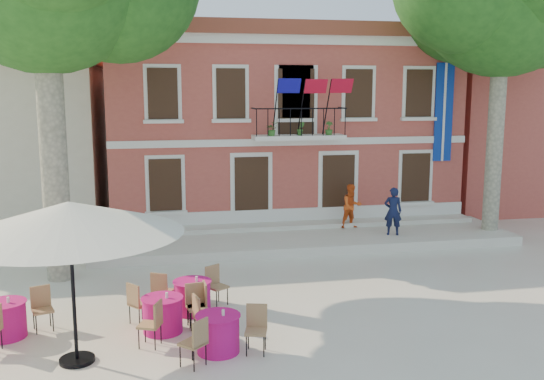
{
  "coord_description": "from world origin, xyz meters",
  "views": [
    {
      "loc": [
        -2.99,
        -14.9,
        5.15
      ],
      "look_at": [
        0.65,
        3.5,
        2.02
      ],
      "focal_mm": 40.0,
      "sensor_mm": 36.0,
      "label": 1
    }
  ],
  "objects_px": {
    "cafe_table_0": "(163,313)",
    "cafe_table_2": "(5,318)",
    "pedestrian_orange": "(352,206)",
    "cafe_table_1": "(218,331)",
    "patio_umbrella": "(69,218)",
    "cafe_table_3": "(192,295)",
    "pedestrian_navy": "(393,211)"
  },
  "relations": [
    {
      "from": "cafe_table_0",
      "to": "cafe_table_3",
      "type": "relative_size",
      "value": 0.99
    },
    {
      "from": "pedestrian_orange",
      "to": "cafe_table_1",
      "type": "height_order",
      "value": "pedestrian_orange"
    },
    {
      "from": "cafe_table_0",
      "to": "cafe_table_1",
      "type": "distance_m",
      "value": 1.63
    },
    {
      "from": "pedestrian_orange",
      "to": "pedestrian_navy",
      "type": "bearing_deg",
      "value": -61.95
    },
    {
      "from": "pedestrian_navy",
      "to": "cafe_table_2",
      "type": "distance_m",
      "value": 12.45
    },
    {
      "from": "patio_umbrella",
      "to": "pedestrian_orange",
      "type": "xyz_separation_m",
      "value": [
        8.35,
        8.56,
        -1.72
      ]
    },
    {
      "from": "cafe_table_0",
      "to": "cafe_table_2",
      "type": "bearing_deg",
      "value": 173.9
    },
    {
      "from": "pedestrian_navy",
      "to": "pedestrian_orange",
      "type": "relative_size",
      "value": 1.04
    },
    {
      "from": "pedestrian_navy",
      "to": "cafe_table_3",
      "type": "relative_size",
      "value": 0.87
    },
    {
      "from": "pedestrian_navy",
      "to": "cafe_table_1",
      "type": "relative_size",
      "value": 0.9
    },
    {
      "from": "pedestrian_navy",
      "to": "cafe_table_0",
      "type": "height_order",
      "value": "pedestrian_navy"
    },
    {
      "from": "pedestrian_orange",
      "to": "cafe_table_3",
      "type": "height_order",
      "value": "pedestrian_orange"
    },
    {
      "from": "pedestrian_orange",
      "to": "cafe_table_1",
      "type": "xyz_separation_m",
      "value": [
        -5.65,
        -8.64,
        -0.65
      ]
    },
    {
      "from": "pedestrian_orange",
      "to": "cafe_table_3",
      "type": "bearing_deg",
      "value": -144.96
    },
    {
      "from": "pedestrian_navy",
      "to": "cafe_table_1",
      "type": "bearing_deg",
      "value": 63.91
    },
    {
      "from": "patio_umbrella",
      "to": "cafe_table_2",
      "type": "relative_size",
      "value": 2.29
    },
    {
      "from": "cafe_table_2",
      "to": "cafe_table_3",
      "type": "distance_m",
      "value": 4.0
    },
    {
      "from": "pedestrian_orange",
      "to": "cafe_table_2",
      "type": "xyz_separation_m",
      "value": [
        -9.95,
        -7.06,
        -0.65
      ]
    },
    {
      "from": "cafe_table_2",
      "to": "cafe_table_0",
      "type": "bearing_deg",
      "value": -6.1
    },
    {
      "from": "cafe_table_0",
      "to": "cafe_table_2",
      "type": "distance_m",
      "value": 3.26
    },
    {
      "from": "pedestrian_navy",
      "to": "cafe_table_1",
      "type": "xyz_separation_m",
      "value": [
        -6.68,
        -7.4,
        -0.68
      ]
    },
    {
      "from": "cafe_table_1",
      "to": "cafe_table_3",
      "type": "bearing_deg",
      "value": 99.03
    },
    {
      "from": "patio_umbrella",
      "to": "cafe_table_0",
      "type": "distance_m",
      "value": 3.11
    },
    {
      "from": "pedestrian_navy",
      "to": "cafe_table_2",
      "type": "xyz_separation_m",
      "value": [
        -10.98,
        -5.82,
        -0.68
      ]
    },
    {
      "from": "cafe_table_3",
      "to": "pedestrian_navy",
      "type": "bearing_deg",
      "value": 36.22
    },
    {
      "from": "pedestrian_navy",
      "to": "cafe_table_2",
      "type": "relative_size",
      "value": 0.88
    },
    {
      "from": "pedestrian_navy",
      "to": "cafe_table_1",
      "type": "height_order",
      "value": "pedestrian_navy"
    },
    {
      "from": "cafe_table_0",
      "to": "patio_umbrella",
      "type": "bearing_deg",
      "value": -144.92
    },
    {
      "from": "cafe_table_0",
      "to": "cafe_table_3",
      "type": "xyz_separation_m",
      "value": [
        0.7,
        1.01,
        0.0
      ]
    },
    {
      "from": "cafe_table_3",
      "to": "cafe_table_1",
      "type": "bearing_deg",
      "value": -80.97
    },
    {
      "from": "cafe_table_2",
      "to": "pedestrian_navy",
      "type": "bearing_deg",
      "value": 27.91
    },
    {
      "from": "cafe_table_1",
      "to": "cafe_table_3",
      "type": "height_order",
      "value": "same"
    }
  ]
}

